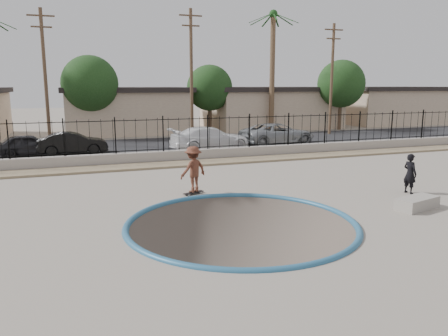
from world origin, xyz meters
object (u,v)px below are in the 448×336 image
videographer (410,174)px  concrete_ledge (417,203)px  skateboard (194,193)px  car_b (73,143)px  car_c (210,139)px  skater (193,172)px  car_d (278,134)px  car_a (29,145)px

videographer → concrete_ledge: 2.32m
skateboard → car_b: bearing=86.4°
videographer → concrete_ledge: (-1.31, -1.83, -0.57)m
concrete_ledge → car_c: car_c is taller
skater → concrete_ledge: skater is taller
car_b → concrete_ledge: bearing=-147.2°
skateboard → videographer: size_ratio=0.58×
car_b → car_c: car_c is taller
concrete_ledge → car_b: 19.43m
skater → car_d: skater is taller
videographer → car_b: 18.74m
skater → car_a: size_ratio=0.48×
videographer → car_a: 20.60m
skateboard → car_a: bearing=95.5°
skater → skateboard: skater is taller
car_a → car_c: size_ratio=0.72×
car_b → car_c: bearing=-99.9°
car_c → car_a: bearing=77.4°
car_a → car_c: 10.75m
skater → car_b: (-4.19, 11.70, -0.19)m
skateboard → car_b: (-4.19, 11.70, 0.63)m
skateboard → car_c: 11.17m
skater → videographer: skater is taller
skater → car_b: skater is taller
concrete_ledge → car_d: size_ratio=0.30×
car_b → car_c: (8.20, -1.30, 0.09)m
skateboard → concrete_ledge: concrete_ledge is taller
skateboard → car_c: size_ratio=0.18×
concrete_ledge → skateboard: bearing=145.8°
car_a → car_d: bearing=-97.2°
skater → concrete_ledge: bearing=122.2°
skater → car_c: size_ratio=0.34×
videographer → skater: bearing=63.6°
videographer → car_b: (-12.07, 14.34, -0.08)m
skateboard → car_d: size_ratio=0.17×
car_d → skateboard: bearing=135.2°
skater → car_d: (9.29, 11.54, -0.11)m
car_d → car_c: bearing=96.2°
skateboard → car_c: bearing=45.6°
car_b → car_c: size_ratio=0.78×
skater → car_d: size_ratio=0.33×
skateboard → videographer: (7.88, -2.64, 0.71)m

